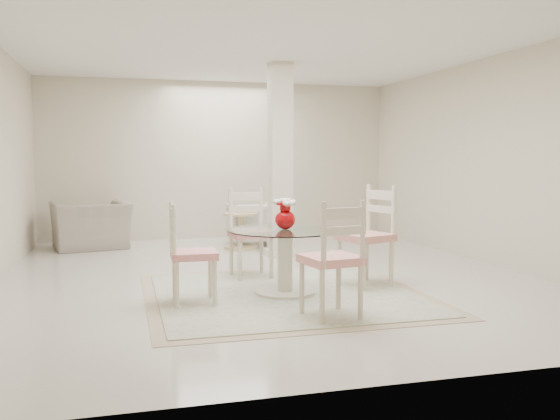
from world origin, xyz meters
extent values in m
plane|color=beige|center=(0.00, 0.00, 0.00)|extent=(7.00, 7.00, 0.00)
cube|color=beige|center=(0.00, 3.50, 1.35)|extent=(6.00, 0.02, 2.70)
cube|color=beige|center=(0.00, -3.50, 1.35)|extent=(6.00, 0.02, 2.70)
cube|color=beige|center=(3.00, 0.00, 1.35)|extent=(0.02, 7.00, 2.70)
cube|color=white|center=(0.00, 0.00, 2.70)|extent=(6.00, 7.00, 0.02)
cube|color=beige|center=(0.50, 1.30, 1.35)|extent=(0.30, 0.30, 2.70)
cube|color=tan|center=(-0.07, -1.01, 0.00)|extent=(2.79, 2.79, 0.01)
cube|color=beige|center=(-0.07, -1.01, 0.01)|extent=(2.55, 2.55, 0.01)
cylinder|color=beige|center=(-0.07, -1.01, 0.02)|extent=(0.61, 0.61, 0.04)
cylinder|color=beige|center=(-0.07, -1.01, 0.35)|extent=(0.15, 0.15, 0.63)
cylinder|color=beige|center=(-0.07, -1.01, 0.65)|extent=(0.25, 0.25, 0.03)
cylinder|color=white|center=(-0.07, -1.01, 0.67)|extent=(1.16, 1.16, 0.01)
ellipsoid|color=#AA0509|center=(-0.07, -1.01, 0.77)|extent=(0.21, 0.21, 0.20)
cylinder|color=#AA0509|center=(-0.07, -1.01, 0.89)|extent=(0.11, 0.11, 0.06)
cylinder|color=#AA0509|center=(-0.07, -1.01, 0.93)|extent=(0.18, 0.18, 0.02)
ellipsoid|color=white|center=(-0.07, -1.01, 0.96)|extent=(0.12, 0.12, 0.05)
ellipsoid|color=white|center=(-0.01, -0.99, 0.94)|extent=(0.12, 0.12, 0.05)
ellipsoid|color=white|center=(-0.13, -0.98, 0.95)|extent=(0.12, 0.12, 0.05)
ellipsoid|color=white|center=(-0.06, -1.08, 0.93)|extent=(0.12, 0.12, 0.05)
cylinder|color=beige|center=(0.62, -0.74, 0.25)|extent=(0.05, 0.05, 0.50)
cylinder|color=beige|center=(0.74, -1.11, 0.25)|extent=(0.05, 0.05, 0.50)
cylinder|color=beige|center=(1.00, -0.61, 0.25)|extent=(0.05, 0.05, 0.50)
cylinder|color=beige|center=(1.12, -0.99, 0.25)|extent=(0.05, 0.05, 0.50)
cube|color=red|center=(0.87, -0.86, 0.54)|extent=(0.61, 0.61, 0.08)
cube|color=beige|center=(1.08, -0.79, 0.91)|extent=(0.18, 0.43, 0.59)
cylinder|color=beige|center=(-0.39, -0.28, 0.24)|extent=(0.05, 0.05, 0.48)
cylinder|color=beige|center=(-0.02, -0.25, 0.24)|extent=(0.05, 0.05, 0.48)
cylinder|color=beige|center=(-0.42, 0.10, 0.24)|extent=(0.05, 0.05, 0.48)
cylinder|color=beige|center=(-0.05, 0.12, 0.24)|extent=(0.05, 0.05, 0.48)
cube|color=#B41913|center=(-0.22, -0.08, 0.51)|extent=(0.49, 0.49, 0.07)
cube|color=beige|center=(-0.23, 0.13, 0.86)|extent=(0.42, 0.08, 0.56)
cylinder|color=beige|center=(-0.84, -1.34, 0.22)|extent=(0.04, 0.04, 0.45)
cylinder|color=beige|center=(-0.83, -1.00, 0.22)|extent=(0.04, 0.04, 0.45)
cylinder|color=beige|center=(-1.18, -1.33, 0.22)|extent=(0.04, 0.04, 0.45)
cylinder|color=beige|center=(-1.18, -0.99, 0.22)|extent=(0.04, 0.04, 0.45)
cube|color=red|center=(-1.01, -1.16, 0.48)|extent=(0.44, 0.44, 0.07)
cube|color=beige|center=(-1.20, -1.16, 0.80)|extent=(0.05, 0.39, 0.52)
cylinder|color=beige|center=(0.24, -1.74, 0.24)|extent=(0.05, 0.05, 0.48)
cylinder|color=beige|center=(-0.13, -1.80, 0.24)|extent=(0.05, 0.05, 0.48)
cylinder|color=beige|center=(0.30, -2.10, 0.24)|extent=(0.05, 0.05, 0.48)
cylinder|color=beige|center=(-0.07, -2.17, 0.24)|extent=(0.05, 0.05, 0.48)
cube|color=red|center=(0.08, -1.95, 0.51)|extent=(0.52, 0.52, 0.07)
cube|color=beige|center=(0.12, -2.16, 0.86)|extent=(0.42, 0.11, 0.56)
imported|color=gray|center=(-2.12, 2.75, 0.36)|extent=(1.28, 1.17, 0.72)
imported|color=white|center=(0.35, 2.57, 0.33)|extent=(0.72, 0.74, 0.66)
cylinder|color=#D6C383|center=(0.10, 2.14, 0.02)|extent=(0.51, 0.51, 0.04)
cylinder|color=#D6C383|center=(0.10, 2.14, 0.28)|extent=(0.07, 0.07, 0.49)
cylinder|color=#D6C383|center=(0.10, 2.14, 0.54)|extent=(0.53, 0.53, 0.03)
camera|label=1|loc=(-1.65, -6.72, 1.39)|focal=38.00mm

